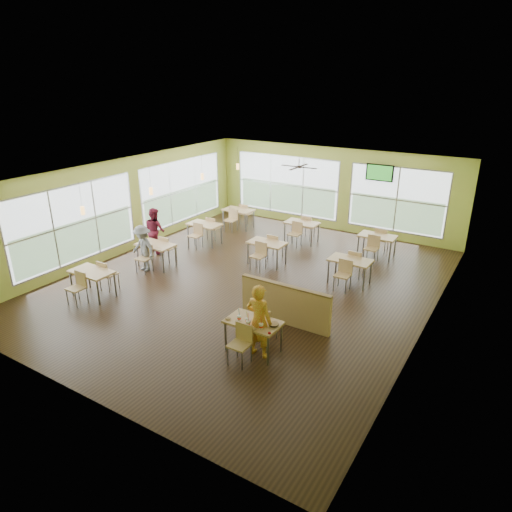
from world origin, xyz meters
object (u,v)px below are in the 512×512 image
object	(u,v)px
main_table	(253,326)
half_wall_divider	(285,304)
food_basket	(274,324)
man_plaid	(259,321)

from	to	relation	value
main_table	half_wall_divider	bearing A→B (deg)	90.00
half_wall_divider	food_basket	xyz separation A→B (m)	(0.47, -1.38, 0.26)
main_table	food_basket	xyz separation A→B (m)	(0.47, 0.07, 0.15)
man_plaid	food_basket	size ratio (longest dim) A/B	7.45
main_table	man_plaid	world-z (taller)	man_plaid
half_wall_divider	man_plaid	distance (m)	1.55
food_basket	half_wall_divider	bearing A→B (deg)	108.74
half_wall_divider	food_basket	world-z (taller)	half_wall_divider
main_table	man_plaid	size ratio (longest dim) A/B	0.90
half_wall_divider	food_basket	distance (m)	1.48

